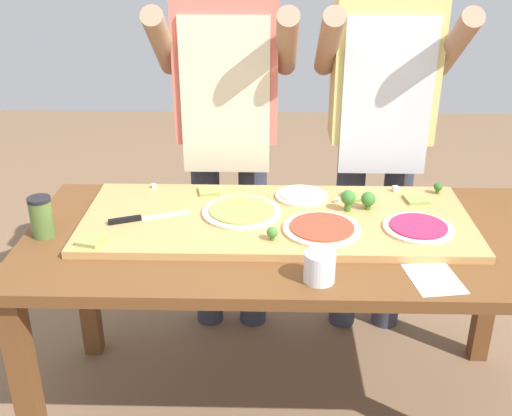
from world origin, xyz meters
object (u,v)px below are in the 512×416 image
(recipe_note, at_px, (434,279))
(pizza_slice_center, at_px, (91,240))
(pizza_slice_far_right, at_px, (416,199))
(pizza_whole_beet_magenta, at_px, (418,228))
(broccoli_floret_center_right, at_px, (368,199))
(sauce_jar, at_px, (41,217))
(pizza_whole_white_garlic, at_px, (301,196))
(cheese_crumble_c, at_px, (154,186))
(broccoli_floret_front_left, at_px, (348,198))
(broccoli_floret_back_left, at_px, (438,187))
(cook_left, at_px, (227,114))
(pizza_whole_tomato_red, at_px, (322,228))
(broccoli_floret_back_mid, at_px, (272,233))
(cheese_crumble_a, at_px, (396,189))
(chefs_knife, at_px, (138,218))
(cheese_crumble_b, at_px, (337,201))
(cook_right, at_px, (381,115))
(pizza_whole_pesto_green, at_px, (242,212))
(prep_table, at_px, (290,258))
(pizza_slice_near_right, at_px, (209,191))
(pizza_slice_far_left, at_px, (354,197))

(recipe_note, bearing_deg, pizza_slice_center, 171.74)
(pizza_slice_far_right, bearing_deg, pizza_whole_beet_magenta, -100.26)
(broccoli_floret_center_right, height_order, sauce_jar, sauce_jar)
(pizza_whole_white_garlic, bearing_deg, pizza_slice_center, -151.88)
(cheese_crumble_c, bearing_deg, sauce_jar, -131.41)
(broccoli_floret_front_left, height_order, broccoli_floret_back_left, broccoli_floret_front_left)
(recipe_note, distance_m, cook_left, 1.10)
(pizza_whole_tomato_red, xyz_separation_m, pizza_slice_far_right, (0.36, 0.24, -0.00))
(pizza_whole_tomato_red, xyz_separation_m, sauce_jar, (-0.92, -0.01, 0.04))
(broccoli_floret_back_mid, bearing_deg, cheese_crumble_a, 40.92)
(pizza_slice_center, xyz_separation_m, broccoli_floret_back_mid, (0.57, 0.03, 0.02))
(chefs_knife, height_order, cook_left, cook_left)
(chefs_knife, relative_size, pizza_whole_tomato_red, 1.03)
(cheese_crumble_b, height_order, sauce_jar, sauce_jar)
(cheese_crumble_b, relative_size, sauce_jar, 0.12)
(chefs_knife, relative_size, broccoli_floret_center_right, 4.11)
(cook_right, bearing_deg, recipe_note, -87.26)
(broccoli_floret_center_right, relative_size, sauce_jar, 0.47)
(pizza_whole_pesto_green, xyz_separation_m, broccoli_floret_center_right, (0.44, 0.05, 0.03))
(pizza_slice_center, xyz_separation_m, cook_right, (1.00, 0.70, 0.21))
(prep_table, bearing_deg, pizza_slice_far_right, 25.12)
(pizza_slice_near_right, distance_m, cook_right, 0.76)
(broccoli_floret_back_left, xyz_separation_m, cook_right, (-0.18, 0.29, 0.19))
(pizza_slice_far_right, bearing_deg, recipe_note, -95.55)
(pizza_slice_far_left, relative_size, cook_right, 0.04)
(pizza_whole_pesto_green, bearing_deg, cheese_crumble_a, 19.96)
(pizza_whole_pesto_green, height_order, pizza_slice_center, pizza_whole_pesto_green)
(pizza_slice_far_left, bearing_deg, cook_right, 68.40)
(pizza_slice_far_right, xyz_separation_m, cheese_crumble_b, (-0.29, -0.02, 0.00))
(broccoli_floret_front_left, bearing_deg, cook_left, 134.79)
(pizza_slice_far_right, height_order, broccoli_floret_front_left, broccoli_floret_front_left)
(broccoli_floret_back_mid, relative_size, broccoli_floret_front_left, 0.60)
(cheese_crumble_c, xyz_separation_m, cook_right, (0.88, 0.26, 0.20))
(pizza_whole_pesto_green, xyz_separation_m, cheese_crumble_b, (0.34, 0.10, 0.00))
(broccoli_floret_back_left, bearing_deg, pizza_slice_far_right, -143.45)
(pizza_whole_tomato_red, distance_m, pizza_slice_far_left, 0.29)
(pizza_whole_tomato_red, xyz_separation_m, cheese_crumble_b, (0.07, 0.22, 0.00))
(cook_right, bearing_deg, cheese_crumble_c, -163.32)
(pizza_slice_center, xyz_separation_m, cheese_crumble_a, (1.03, 0.43, 0.00))
(prep_table, relative_size, pizza_whole_pesto_green, 6.48)
(pizza_whole_white_garlic, height_order, cheese_crumble_c, same)
(pizza_slice_far_left, height_order, pizza_slice_center, same)
(pizza_whole_white_garlic, height_order, recipe_note, pizza_whole_white_garlic)
(pizza_slice_far_left, bearing_deg, pizza_slice_far_right, -4.25)
(broccoli_floret_back_mid, height_order, cheese_crumble_b, broccoli_floret_back_mid)
(recipe_note, bearing_deg, pizza_whole_beet_magenta, 88.58)
(pizza_slice_far_left, height_order, broccoli_floret_front_left, broccoli_floret_front_left)
(cheese_crumble_a, bearing_deg, chefs_knife, -163.75)
(pizza_whole_pesto_green, bearing_deg, cheese_crumble_c, 147.69)
(pizza_whole_pesto_green, distance_m, broccoli_floret_front_left, 0.37)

